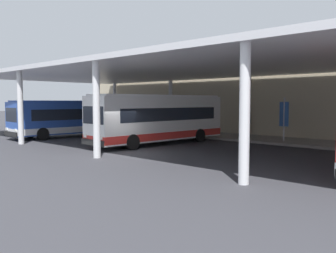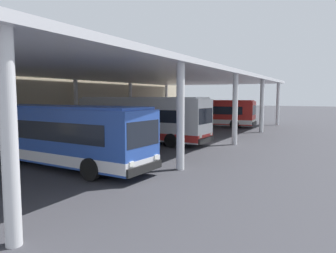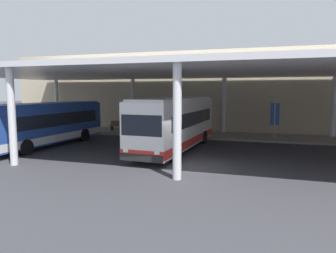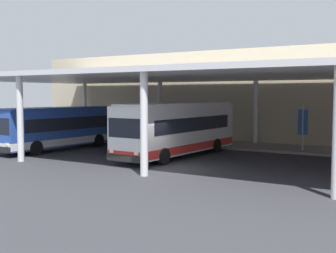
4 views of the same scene
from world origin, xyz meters
TOP-DOWN VIEW (x-y plane):
  - ground_plane at (0.00, 0.00)m, footprint 200.00×200.00m
  - platform_kerb at (0.00, 11.75)m, footprint 42.00×4.50m
  - station_building_facade at (0.00, 15.00)m, footprint 48.00×1.60m
  - canopy_shelter at (0.00, 5.50)m, footprint 40.00×17.00m
  - bus_nearest_bay at (-11.61, 3.14)m, footprint 3.12×10.65m
  - bus_second_bay at (-2.06, 4.49)m, footprint 3.09×11.44m
  - bench_waiting at (-10.10, 11.82)m, footprint 1.80×0.45m
  - trash_bin at (-6.17, 11.84)m, footprint 0.52×0.52m
  - banner_sign at (4.48, 10.94)m, footprint 0.70×0.12m

SIDE VIEW (x-z plane):
  - ground_plane at x=0.00m, z-range 0.00..0.00m
  - platform_kerb at x=0.00m, z-range 0.00..0.18m
  - bench_waiting at x=-10.10m, z-range 0.20..1.12m
  - trash_bin at x=-6.17m, z-range 0.19..1.17m
  - bus_nearest_bay at x=-11.61m, z-range 0.07..3.24m
  - bus_second_bay at x=-2.06m, z-range 0.06..3.63m
  - banner_sign at x=4.48m, z-range 0.38..3.58m
  - station_building_facade at x=0.00m, z-range 0.00..8.00m
  - canopy_shelter at x=0.00m, z-range 2.52..8.07m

